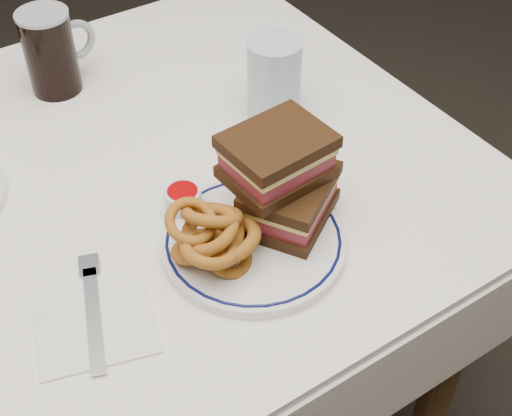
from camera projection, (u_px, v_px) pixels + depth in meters
dining_table at (46, 264)px, 1.04m from camera, size 1.27×0.87×0.75m
main_plate at (253, 241)px, 0.91m from camera, size 0.24×0.24×0.02m
reuben_sandwich at (283, 178)px, 0.90m from camera, size 0.16×0.15×0.13m
onion_rings_main at (213, 237)px, 0.86m from camera, size 0.12×0.11×0.11m
ketchup_ramekin at (183, 198)px, 0.94m from camera, size 0.05×0.05×0.03m
beer_mug at (51, 51)px, 1.13m from camera, size 0.12×0.08×0.14m
water_glass at (274, 80)px, 1.08m from camera, size 0.08×0.08×0.13m
napkin_fork at (94, 318)px, 0.84m from camera, size 0.17×0.18×0.01m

